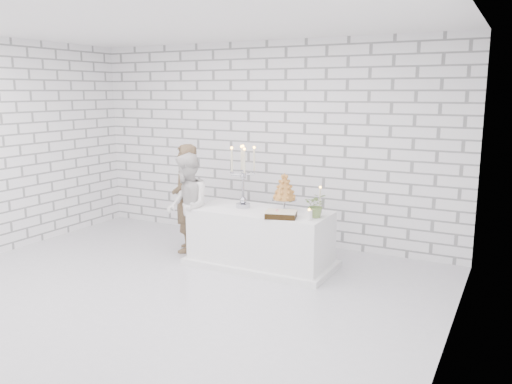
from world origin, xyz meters
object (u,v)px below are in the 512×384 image
candelabra (243,176)px  croquembouche (284,192)px  bride (187,207)px  groom (185,198)px  cake_table (261,238)px

candelabra → croquembouche: candelabra is taller
bride → candelabra: 0.89m
groom → bride: bearing=10.7°
groom → candelabra: 1.06m
bride → croquembouche: size_ratio=2.90×
croquembouche → bride: bearing=-167.8°
candelabra → croquembouche: 0.60m
cake_table → groom: size_ratio=1.17×
bride → cake_table: bearing=60.0°
candelabra → croquembouche: size_ratio=1.66×
groom → candelabra: size_ratio=1.85×
cake_table → groom: groom is taller
bride → croquembouche: (1.31, 0.28, 0.27)m
cake_table → bride: 1.10m
groom → candelabra: bearing=57.6°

